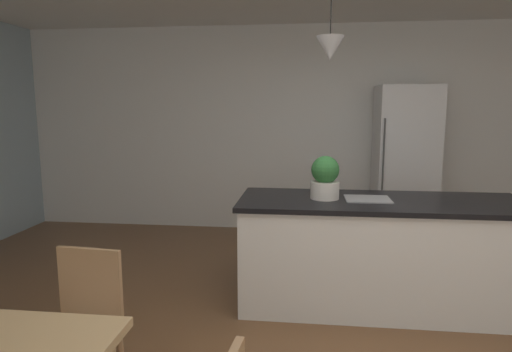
# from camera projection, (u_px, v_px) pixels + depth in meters

# --- Properties ---
(wall_back_kitchen) EXTENTS (10.00, 0.12, 2.70)m
(wall_back_kitchen) POSITION_uv_depth(u_px,v_px,m) (325.00, 130.00, 5.71)
(wall_back_kitchen) COLOR white
(wall_back_kitchen) RESTS_ON ground_plane
(chair_far_right) EXTENTS (0.44, 0.44, 0.87)m
(chair_far_right) POSITION_uv_depth(u_px,v_px,m) (78.00, 327.00, 2.31)
(chair_far_right) COLOR #A87F56
(chair_far_right) RESTS_ON ground_plane
(kitchen_island) EXTENTS (2.32, 0.86, 0.91)m
(kitchen_island) POSITION_uv_depth(u_px,v_px,m) (380.00, 252.00, 3.56)
(kitchen_island) COLOR silver
(kitchen_island) RESTS_ON ground_plane
(refrigerator) EXTENTS (0.70, 0.67, 1.91)m
(refrigerator) POSITION_uv_depth(u_px,v_px,m) (404.00, 165.00, 5.27)
(refrigerator) COLOR silver
(refrigerator) RESTS_ON ground_plane
(pendant_over_island_main) EXTENTS (0.22, 0.22, 0.70)m
(pendant_over_island_main) POSITION_uv_depth(u_px,v_px,m) (330.00, 48.00, 3.36)
(pendant_over_island_main) COLOR black
(potted_plant_on_island) EXTENTS (0.23, 0.23, 0.35)m
(potted_plant_on_island) POSITION_uv_depth(u_px,v_px,m) (325.00, 178.00, 3.52)
(potted_plant_on_island) COLOR beige
(potted_plant_on_island) RESTS_ON kitchen_island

